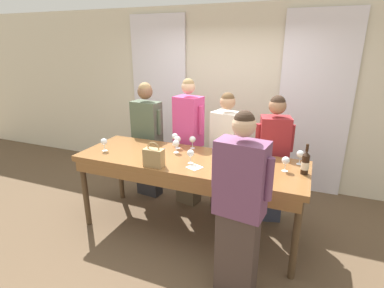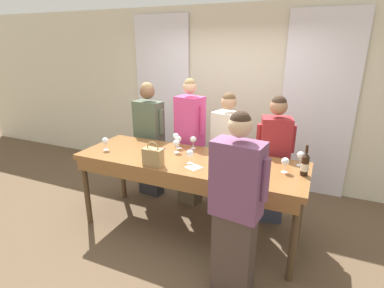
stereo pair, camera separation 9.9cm
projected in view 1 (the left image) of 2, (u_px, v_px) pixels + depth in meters
name	position (u px, v px, depth m)	size (l,w,h in m)	color
ground_plane	(189.00, 229.00, 3.78)	(18.00, 18.00, 0.00)	brown
wall_back	(231.00, 97.00, 4.88)	(12.00, 0.06, 2.80)	beige
curtain_panel_left	(159.00, 96.00, 5.30)	(1.01, 0.03, 2.69)	white
curtain_panel_right	(314.00, 107.00, 4.39)	(1.01, 0.03, 2.69)	white
tasting_bar	(188.00, 166.00, 3.48)	(2.66, 0.90, 0.96)	brown
wine_bottle	(305.00, 163.00, 3.03)	(0.08, 0.08, 0.32)	black
handbag	(154.00, 157.00, 3.22)	(0.22, 0.11, 0.28)	#997A4C
wine_glass_front_left	(104.00, 142.00, 3.69)	(0.08, 0.08, 0.16)	white
wine_glass_front_mid	(300.00, 154.00, 3.27)	(0.08, 0.08, 0.16)	white
wine_glass_front_right	(193.00, 140.00, 3.77)	(0.08, 0.08, 0.16)	white
wine_glass_center_left	(178.00, 139.00, 3.78)	(0.08, 0.08, 0.16)	white
wine_glass_center_mid	(191.00, 154.00, 3.30)	(0.08, 0.08, 0.16)	white
wine_glass_center_right	(176.00, 144.00, 3.62)	(0.08, 0.08, 0.16)	white
wine_glass_back_left	(226.00, 156.00, 3.23)	(0.08, 0.08, 0.16)	white
wine_glass_back_mid	(175.00, 137.00, 3.89)	(0.08, 0.08, 0.16)	white
wine_glass_back_right	(286.00, 161.00, 3.09)	(0.08, 0.08, 0.16)	white
napkin	(195.00, 167.00, 3.22)	(0.19, 0.19, 0.00)	white
pen	(160.00, 149.00, 3.79)	(0.12, 0.04, 0.01)	#193399
guest_olive_jacket	(147.00, 139.00, 4.40)	(0.53, 0.27, 1.72)	#28282D
guest_pink_top	(188.00, 143.00, 4.16)	(0.47, 0.33, 1.80)	brown
guest_cream_sweater	(226.00, 153.00, 3.99)	(0.47, 0.34, 1.65)	#473833
guest_striped_shirt	(273.00, 159.00, 3.77)	(0.47, 0.35, 1.65)	#383D51
host_pouring	(239.00, 208.00, 2.57)	(0.54, 0.29, 1.74)	#473833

